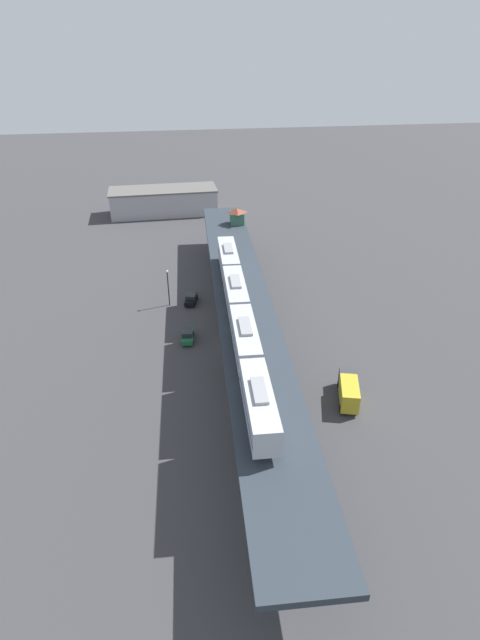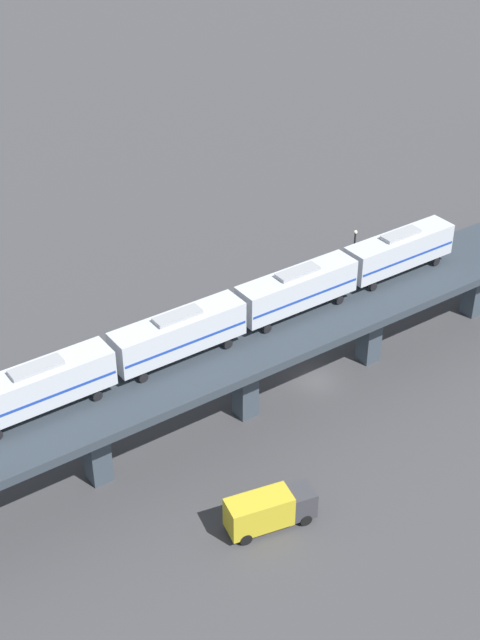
% 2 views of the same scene
% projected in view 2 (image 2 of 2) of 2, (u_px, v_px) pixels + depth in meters
% --- Properties ---
extents(ground_plane, '(400.00, 400.00, 0.00)m').
position_uv_depth(ground_plane, '(317.00, 381.00, 86.29)').
color(ground_plane, '#38383A').
extents(elevated_viaduct, '(12.42, 92.28, 7.94)m').
position_uv_depth(elevated_viaduct, '(319.00, 324.00, 82.46)').
color(elevated_viaduct, '#283039').
rests_on(elevated_viaduct, ground).
extents(subway_train, '(5.01, 49.87, 4.45)m').
position_uv_depth(subway_train, '(240.00, 310.00, 77.62)').
color(subway_train, '#ADB2BA').
rests_on(subway_train, elevated_viaduct).
extents(street_car_black, '(2.81, 4.70, 1.89)m').
position_uv_depth(street_car_black, '(378.00, 291.00, 98.49)').
color(street_car_black, black).
rests_on(street_car_black, ground).
extents(street_car_green, '(2.24, 4.53, 1.89)m').
position_uv_depth(street_car_green, '(282.00, 324.00, 92.98)').
color(street_car_green, '#1E6638').
rests_on(street_car_green, ground).
extents(delivery_truck, '(4.02, 7.54, 3.20)m').
position_uv_depth(delivery_truck, '(269.00, 510.00, 69.59)').
color(delivery_truck, '#333338').
rests_on(delivery_truck, ground).
extents(street_lamp, '(0.44, 0.44, 6.94)m').
position_uv_depth(street_lamp, '(354.00, 253.00, 99.27)').
color(street_lamp, black).
rests_on(street_lamp, ground).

